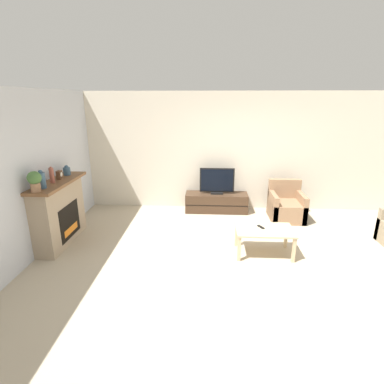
# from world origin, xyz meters

# --- Properties ---
(ground_plane) EXTENTS (24.00, 24.00, 0.00)m
(ground_plane) POSITION_xyz_m (0.00, 0.00, 0.00)
(ground_plane) COLOR tan
(wall_back) EXTENTS (12.00, 0.06, 2.70)m
(wall_back) POSITION_xyz_m (0.00, 2.54, 1.35)
(wall_back) COLOR beige
(wall_back) RESTS_ON ground
(wall_left) EXTENTS (0.06, 12.00, 2.70)m
(wall_left) POSITION_xyz_m (-3.58, 0.00, 1.35)
(wall_left) COLOR silver
(wall_left) RESTS_ON ground
(fireplace) EXTENTS (0.46, 1.45, 1.16)m
(fireplace) POSITION_xyz_m (-3.38, 0.49, 0.59)
(fireplace) COLOR tan
(fireplace) RESTS_ON ground
(mantel_vase_left) EXTENTS (0.13, 0.13, 0.30)m
(mantel_vase_left) POSITION_xyz_m (-3.36, 0.06, 1.30)
(mantel_vase_left) COLOR #385670
(mantel_vase_left) RESTS_ON fireplace
(mantel_vase_centre_left) EXTENTS (0.08, 0.08, 0.28)m
(mantel_vase_centre_left) POSITION_xyz_m (-3.36, 0.38, 1.30)
(mantel_vase_centre_left) COLOR #994C3D
(mantel_vase_centre_left) RESTS_ON fireplace
(mantel_vase_right) EXTENTS (0.13, 0.13, 0.19)m
(mantel_vase_right) POSITION_xyz_m (-3.36, 0.93, 1.25)
(mantel_vase_right) COLOR #385670
(mantel_vase_right) RESTS_ON fireplace
(mantel_clock) EXTENTS (0.08, 0.11, 0.15)m
(mantel_clock) POSITION_xyz_m (-3.36, 0.64, 1.24)
(mantel_clock) COLOR brown
(mantel_clock) RESTS_ON fireplace
(potted_plant) EXTENTS (0.21, 0.21, 0.32)m
(potted_plant) POSITION_xyz_m (-3.36, -0.12, 1.35)
(potted_plant) COLOR #936B4C
(potted_plant) RESTS_ON fireplace
(tv_stand) EXTENTS (1.43, 0.47, 0.43)m
(tv_stand) POSITION_xyz_m (-0.52, 2.24, 0.22)
(tv_stand) COLOR #422D1E
(tv_stand) RESTS_ON ground
(tv) EXTENTS (0.79, 0.18, 0.60)m
(tv) POSITION_xyz_m (-0.52, 2.24, 0.71)
(tv) COLOR black
(tv) RESTS_ON tv_stand
(armchair) EXTENTS (0.70, 0.76, 0.82)m
(armchair) POSITION_xyz_m (0.99, 1.88, 0.27)
(armchair) COLOR #937051
(armchair) RESTS_ON ground
(coffee_table) EXTENTS (0.95, 0.59, 0.46)m
(coffee_table) POSITION_xyz_m (0.24, 0.26, 0.39)
(coffee_table) COLOR #CCB289
(coffee_table) RESTS_ON ground
(remote) EXTENTS (0.11, 0.15, 0.02)m
(remote) POSITION_xyz_m (0.18, 0.32, 0.47)
(remote) COLOR black
(remote) RESTS_ON coffee_table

